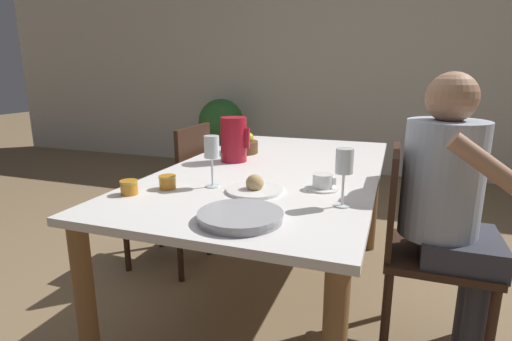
% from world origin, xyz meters
% --- Properties ---
extents(ground_plane, '(20.00, 20.00, 0.00)m').
position_xyz_m(ground_plane, '(0.00, 0.00, 0.00)').
color(ground_plane, '#7F6647').
extents(wall_back, '(10.00, 0.06, 2.60)m').
position_xyz_m(wall_back, '(0.00, 3.02, 1.30)').
color(wall_back, beige).
rests_on(wall_back, ground_plane).
extents(dining_table, '(0.99, 1.81, 0.73)m').
position_xyz_m(dining_table, '(0.00, 0.00, 0.64)').
color(dining_table, silver).
rests_on(dining_table, ground_plane).
extents(chair_person_side, '(0.42, 0.42, 0.89)m').
position_xyz_m(chair_person_side, '(0.69, -0.13, 0.48)').
color(chair_person_side, '#331E14').
rests_on(chair_person_side, ground_plane).
extents(chair_opposite, '(0.42, 0.42, 0.89)m').
position_xyz_m(chair_opposite, '(-0.69, 0.21, 0.48)').
color(chair_opposite, '#331E14').
rests_on(chair_opposite, ground_plane).
extents(person_seated, '(0.39, 0.41, 1.19)m').
position_xyz_m(person_seated, '(0.77, -0.16, 0.71)').
color(person_seated, '#33333D').
rests_on(person_seated, ground_plane).
extents(red_pitcher, '(0.16, 0.14, 0.23)m').
position_xyz_m(red_pitcher, '(-0.24, 0.07, 0.85)').
color(red_pitcher, '#A31423').
rests_on(red_pitcher, dining_table).
extents(wine_glass_water, '(0.06, 0.06, 0.21)m').
position_xyz_m(wine_glass_water, '(-0.14, -0.40, 0.89)').
color(wine_glass_water, white).
rests_on(wine_glass_water, dining_table).
extents(wine_glass_juice, '(0.06, 0.06, 0.21)m').
position_xyz_m(wine_glass_juice, '(0.39, -0.47, 0.88)').
color(wine_glass_juice, white).
rests_on(wine_glass_juice, dining_table).
extents(teacup_near_person, '(0.14, 0.14, 0.06)m').
position_xyz_m(teacup_near_person, '(0.29, -0.28, 0.76)').
color(teacup_near_person, white).
rests_on(teacup_near_person, dining_table).
extents(serving_tray, '(0.27, 0.27, 0.03)m').
position_xyz_m(serving_tray, '(0.11, -0.72, 0.75)').
color(serving_tray, '#9E9EA3').
rests_on(serving_tray, dining_table).
extents(bread_plate, '(0.23, 0.23, 0.07)m').
position_xyz_m(bread_plate, '(0.04, -0.41, 0.75)').
color(bread_plate, white).
rests_on(bread_plate, dining_table).
extents(jam_jar_amber, '(0.07, 0.07, 0.05)m').
position_xyz_m(jam_jar_amber, '(-0.40, -0.60, 0.76)').
color(jam_jar_amber, '#C67A1E').
rests_on(jam_jar_amber, dining_table).
extents(jam_jar_red, '(0.07, 0.07, 0.05)m').
position_xyz_m(jam_jar_red, '(-0.30, -0.49, 0.76)').
color(jam_jar_red, '#C67A1E').
rests_on(jam_jar_red, dining_table).
extents(fruit_bowl, '(0.21, 0.21, 0.12)m').
position_xyz_m(fruit_bowl, '(-0.30, 0.29, 0.78)').
color(fruit_bowl, brown).
rests_on(fruit_bowl, dining_table).
extents(potted_plant, '(0.54, 0.54, 0.87)m').
position_xyz_m(potted_plant, '(-1.48, 2.61, 0.56)').
color(potted_plant, '#A8603D').
rests_on(potted_plant, ground_plane).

